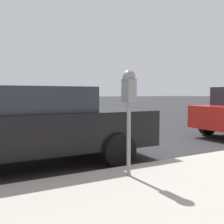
{
  "coord_description": "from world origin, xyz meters",
  "views": [
    {
      "loc": [
        -5.92,
        2.77,
        1.37
      ],
      "look_at": [
        -2.43,
        0.85,
        1.09
      ],
      "focal_mm": 42.0,
      "sensor_mm": 36.0,
      "label": 1
    }
  ],
  "objects": [
    {
      "name": "parking_meter",
      "position": [
        -2.68,
        0.71,
        1.34
      ],
      "size": [
        0.21,
        0.19,
        1.57
      ],
      "color": "gray",
      "rests_on": "sidewalk"
    },
    {
      "name": "car_black",
      "position": [
        -0.86,
        1.93,
        0.8
      ],
      "size": [
        2.07,
        4.98,
        1.49
      ],
      "rotation": [
        0.0,
        0.0,
        3.13
      ],
      "color": "black",
      "rests_on": "ground_plane"
    },
    {
      "name": "ground_plane",
      "position": [
        0.0,
        0.0,
        0.0
      ],
      "size": [
        220.0,
        220.0,
        0.0
      ],
      "primitive_type": "plane",
      "color": "#2B2B2D"
    }
  ]
}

